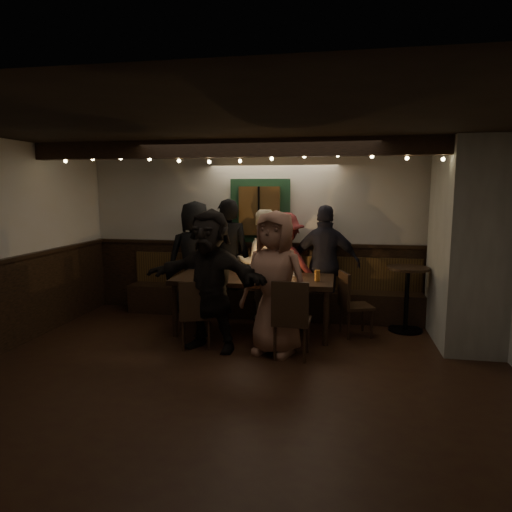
% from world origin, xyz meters
% --- Properties ---
extents(room, '(6.02, 5.01, 2.62)m').
position_xyz_m(room, '(1.07, 1.42, 1.07)').
color(room, black).
rests_on(room, ground).
extents(dining_table, '(2.19, 0.94, 0.95)m').
position_xyz_m(dining_table, '(-0.11, 1.40, 0.72)').
color(dining_table, black).
rests_on(dining_table, ground).
extents(chair_near_left, '(0.49, 0.49, 0.87)m').
position_xyz_m(chair_near_left, '(-0.69, 0.60, 0.49)').
color(chair_near_left, black).
rests_on(chair_near_left, ground).
extents(chair_near_right, '(0.45, 0.45, 0.95)m').
position_xyz_m(chair_near_right, '(0.52, 0.45, 0.54)').
color(chair_near_right, black).
rests_on(chair_near_right, ground).
extents(chair_end, '(0.50, 0.50, 0.88)m').
position_xyz_m(chair_end, '(1.22, 1.48, 0.50)').
color(chair_end, black).
rests_on(chair_end, ground).
extents(high_top, '(0.58, 0.58, 0.92)m').
position_xyz_m(high_top, '(2.00, 1.84, 0.58)').
color(high_top, black).
rests_on(high_top, ground).
extents(person_a, '(1.04, 0.87, 1.81)m').
position_xyz_m(person_a, '(-1.16, 2.09, 0.91)').
color(person_a, black).
rests_on(person_a, ground).
extents(person_b, '(0.71, 0.51, 1.85)m').
position_xyz_m(person_b, '(-0.66, 2.16, 0.92)').
color(person_b, black).
rests_on(person_b, ground).
extents(person_c, '(0.95, 0.82, 1.68)m').
position_xyz_m(person_c, '(-0.11, 2.17, 0.84)').
color(person_c, '#BFB194').
rests_on(person_c, ground).
extents(person_d, '(1.15, 0.79, 1.64)m').
position_xyz_m(person_d, '(0.23, 2.13, 0.82)').
color(person_d, maroon).
rests_on(person_d, ground).
extents(person_e, '(1.06, 0.52, 1.76)m').
position_xyz_m(person_e, '(0.85, 2.17, 0.88)').
color(person_e, black).
rests_on(person_e, ground).
extents(person_f, '(1.70, 0.88, 1.76)m').
position_xyz_m(person_f, '(-0.51, 0.64, 0.88)').
color(person_f, black).
rests_on(person_f, ground).
extents(person_g, '(0.98, 0.78, 1.74)m').
position_xyz_m(person_g, '(0.30, 0.63, 0.87)').
color(person_g, '#885A46').
rests_on(person_g, ground).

